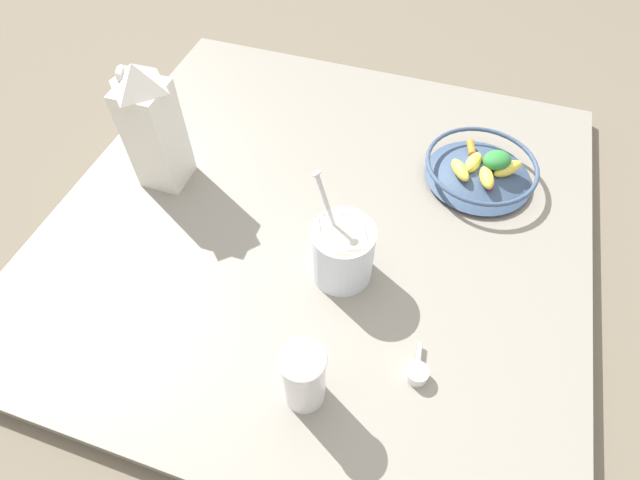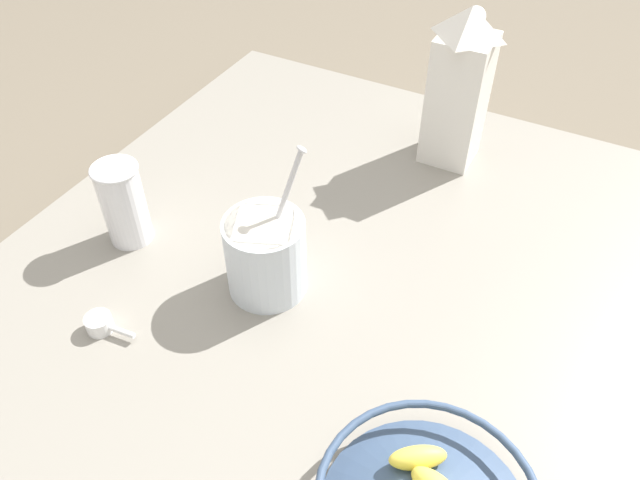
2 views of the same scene
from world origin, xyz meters
TOP-DOWN VIEW (x-y plane):
  - ground_plane at (0.00, 0.00)m, footprint 6.00×6.00m
  - countertop at (0.00, 0.00)m, footprint 1.12×1.12m
  - milk_carton at (-0.01, -0.37)m, footprint 0.09×0.09m
  - yogurt_tub at (0.12, 0.08)m, footprint 0.12×0.13m
  - drinking_cup at (0.38, 0.10)m, footprint 0.07×0.07m
  - measuring_scoop at (0.28, 0.27)m, footprint 0.08×0.04m

SIDE VIEW (x-z plane):
  - ground_plane at x=0.00m, z-range 0.00..0.00m
  - countertop at x=0.00m, z-range 0.00..0.04m
  - measuring_scoop at x=0.28m, z-range 0.04..0.06m
  - yogurt_tub at x=0.12m, z-range -0.01..0.22m
  - drinking_cup at x=0.38m, z-range 0.04..0.18m
  - milk_carton at x=-0.01m, z-range 0.04..0.33m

